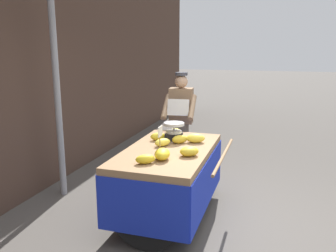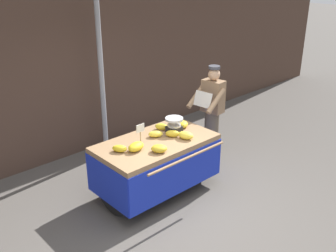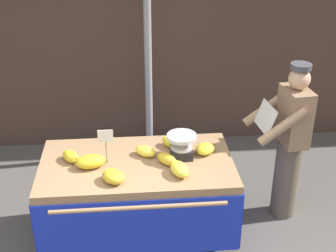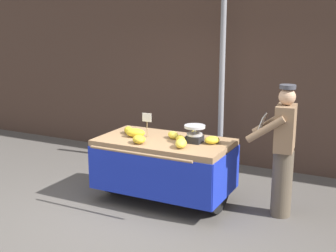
# 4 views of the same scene
# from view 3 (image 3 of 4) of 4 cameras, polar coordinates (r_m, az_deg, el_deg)

# --- Properties ---
(street_pole) EXTENTS (0.09, 0.09, 3.06)m
(street_pole) POSITION_cam_3_polar(r_m,az_deg,el_deg) (5.66, -2.48, 10.15)
(street_pole) COLOR gray
(street_pole) RESTS_ON ground
(banana_cart) EXTENTS (1.83, 1.21, 0.89)m
(banana_cart) POSITION_cam_3_polar(r_m,az_deg,el_deg) (4.51, -3.74, -6.95)
(banana_cart) COLOR #93704C
(banana_cart) RESTS_ON ground
(weighing_scale) EXTENTS (0.28, 0.28, 0.24)m
(weighing_scale) POSITION_cam_3_polar(r_m,az_deg,el_deg) (4.39, 1.67, -2.44)
(weighing_scale) COLOR black
(weighing_scale) RESTS_ON banana_cart
(price_sign) EXTENTS (0.14, 0.01, 0.34)m
(price_sign) POSITION_cam_3_polar(r_m,az_deg,el_deg) (4.27, -7.63, -1.59)
(price_sign) COLOR #997A51
(price_sign) RESTS_ON banana_cart
(banana_bunch_0) EXTENTS (0.21, 0.28, 0.12)m
(banana_bunch_0) POSITION_cam_3_polar(r_m,az_deg,el_deg) (4.15, 1.41, -5.29)
(banana_bunch_0) COLOR yellow
(banana_bunch_0) RESTS_ON banana_cart
(banana_bunch_1) EXTENTS (0.23, 0.24, 0.11)m
(banana_bunch_1) POSITION_cam_3_polar(r_m,az_deg,el_deg) (4.30, -0.13, -4.08)
(banana_bunch_1) COLOR gold
(banana_bunch_1) RESTS_ON banana_cart
(banana_bunch_2) EXTENTS (0.30, 0.22, 0.12)m
(banana_bunch_2) POSITION_cam_3_polar(r_m,az_deg,el_deg) (4.31, -9.41, -4.30)
(banana_bunch_2) COLOR gold
(banana_bunch_2) RESTS_ON banana_cart
(banana_bunch_3) EXTENTS (0.27, 0.28, 0.11)m
(banana_bunch_3) POSITION_cam_3_polar(r_m,az_deg,el_deg) (4.09, -6.71, -6.14)
(banana_bunch_3) COLOR gold
(banana_bunch_3) RESTS_ON banana_cart
(banana_bunch_4) EXTENTS (0.26, 0.26, 0.10)m
(banana_bunch_4) POSITION_cam_3_polar(r_m,az_deg,el_deg) (4.49, 4.55, -2.79)
(banana_bunch_4) COLOR yellow
(banana_bunch_4) RESTS_ON banana_cart
(banana_bunch_5) EXTENTS (0.21, 0.23, 0.10)m
(banana_bunch_5) POSITION_cam_3_polar(r_m,az_deg,el_deg) (4.58, 0.28, -2.01)
(banana_bunch_5) COLOR yellow
(banana_bunch_5) RESTS_ON banana_cart
(banana_bunch_6) EXTENTS (0.22, 0.24, 0.10)m
(banana_bunch_6) POSITION_cam_3_polar(r_m,az_deg,el_deg) (4.45, -11.80, -3.66)
(banana_bunch_6) COLOR gold
(banana_bunch_6) RESTS_ON banana_cart
(banana_bunch_7) EXTENTS (0.25, 0.23, 0.10)m
(banana_bunch_7) POSITION_cam_3_polar(r_m,az_deg,el_deg) (4.44, -2.78, -3.10)
(banana_bunch_7) COLOR yellow
(banana_bunch_7) RESTS_ON banana_cart
(vendor_person) EXTENTS (0.61, 0.56, 1.71)m
(vendor_person) POSITION_cam_3_polar(r_m,az_deg,el_deg) (4.88, 14.57, -1.99)
(vendor_person) COLOR brown
(vendor_person) RESTS_ON ground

